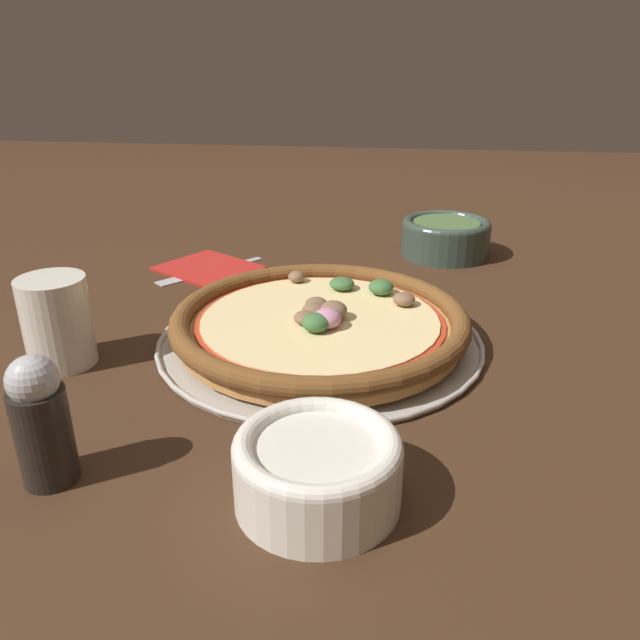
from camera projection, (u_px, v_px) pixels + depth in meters
The scene contains 9 objects.
ground_plane at pixel (320, 342), 0.71m from camera, with size 3.00×3.00×0.00m, color #3D2616.
pizza_tray at pixel (320, 339), 0.71m from camera, with size 0.37×0.37×0.01m.
pizza at pixel (320, 322), 0.70m from camera, with size 0.34×0.34×0.04m.
bowl_near at pixel (318, 467), 0.45m from camera, with size 0.12×0.12×0.06m.
bowl_far at pixel (446, 236), 1.00m from camera, with size 0.14×0.14×0.06m.
drinking_cup at pixel (57, 322), 0.65m from camera, with size 0.07×0.07×0.10m.
napkin at pixel (208, 267), 0.94m from camera, with size 0.18×0.17×0.01m.
fork at pixel (205, 272), 0.93m from camera, with size 0.13×0.15×0.00m.
pepper_shaker at pixel (41, 421), 0.47m from camera, with size 0.04×0.04×0.11m.
Camera 1 is at (0.08, -0.64, 0.31)m, focal length 35.00 mm.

